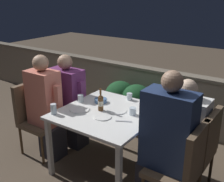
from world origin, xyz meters
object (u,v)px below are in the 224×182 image
object	(u,v)px
chair_left_near	(36,112)
beer_bottle	(101,102)
person_coral_top	(46,107)
chair_right_near	(185,163)
chair_right_far	(200,145)
person_navy_jumper	(165,142)
person_white_polo	(180,134)
chair_left_far	(58,104)
person_purple_stripe	(69,101)

from	to	relation	value
chair_left_near	beer_bottle	bearing A→B (deg)	10.65
person_coral_top	beer_bottle	world-z (taller)	person_coral_top
chair_left_near	chair_right_near	distance (m)	1.97
chair_left_near	chair_right_far	distance (m)	2.02
person_navy_jumper	person_white_polo	xyz separation A→B (m)	(0.00, 0.38, -0.09)
person_coral_top	chair_right_far	distance (m)	1.82
chair_right_far	person_navy_jumper	bearing A→B (deg)	-119.00
person_coral_top	chair_right_far	size ratio (longest dim) A/B	1.43
chair_right_far	person_white_polo	xyz separation A→B (m)	(-0.21, 0.00, 0.06)
chair_right_near	beer_bottle	distance (m)	1.11
person_coral_top	chair_right_far	bearing A→B (deg)	12.83
chair_left_near	person_coral_top	distance (m)	0.24
chair_left_far	person_navy_jumper	bearing A→B (deg)	-11.34
chair_right_near	chair_right_far	distance (m)	0.38
person_navy_jumper	chair_right_far	bearing A→B (deg)	61.00
chair_right_near	person_white_polo	xyz separation A→B (m)	(-0.20, 0.38, 0.06)
chair_left_far	person_navy_jumper	size ratio (longest dim) A/B	0.67
chair_left_far	chair_left_near	bearing A→B (deg)	-94.52
chair_left_near	chair_right_near	size ratio (longest dim) A/B	1.00
person_coral_top	chair_left_far	size ratio (longest dim) A/B	1.43
person_coral_top	person_purple_stripe	world-z (taller)	person_coral_top
person_coral_top	person_white_polo	size ratio (longest dim) A/B	1.09
person_white_polo	chair_right_far	bearing A→B (deg)	-0.00
chair_left_near	chair_right_far	world-z (taller)	same
person_purple_stripe	person_navy_jumper	bearing A→B (deg)	-12.83
chair_left_near	person_coral_top	world-z (taller)	person_coral_top
person_navy_jumper	chair_right_far	distance (m)	0.46
person_navy_jumper	chair_right_near	bearing A→B (deg)	0.00
chair_right_far	chair_left_near	bearing A→B (deg)	-168.47
chair_left_far	person_white_polo	world-z (taller)	person_white_polo
chair_right_near	beer_bottle	bearing A→B (deg)	171.78
person_purple_stripe	person_white_polo	size ratio (longest dim) A/B	1.04
chair_left_near	person_white_polo	size ratio (longest dim) A/B	0.76
chair_left_near	chair_left_far	xyz separation A→B (m)	(0.03, 0.37, 0.00)
chair_right_far	beer_bottle	distance (m)	1.13
chair_left_far	chair_right_far	xyz separation A→B (m)	(1.95, 0.04, 0.00)
person_purple_stripe	chair_right_near	size ratio (longest dim) A/B	1.36
chair_left_far	beer_bottle	size ratio (longest dim) A/B	3.55
chair_left_far	chair_right_near	distance (m)	1.97
person_coral_top	chair_right_far	xyz separation A→B (m)	(1.77, 0.40, -0.12)
person_purple_stripe	person_navy_jumper	size ratio (longest dim) A/B	0.90
chair_right_near	person_navy_jumper	size ratio (longest dim) A/B	0.67
person_purple_stripe	person_navy_jumper	world-z (taller)	person_navy_jumper
person_purple_stripe	chair_right_far	size ratio (longest dim) A/B	1.36
chair_left_near	person_navy_jumper	world-z (taller)	person_navy_jumper
person_white_polo	beer_bottle	bearing A→B (deg)	-164.84
person_white_polo	beer_bottle	world-z (taller)	person_white_polo
person_coral_top	person_purple_stripe	distance (m)	0.37
person_navy_jumper	person_white_polo	world-z (taller)	person_navy_jumper
chair_left_near	person_purple_stripe	distance (m)	0.44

